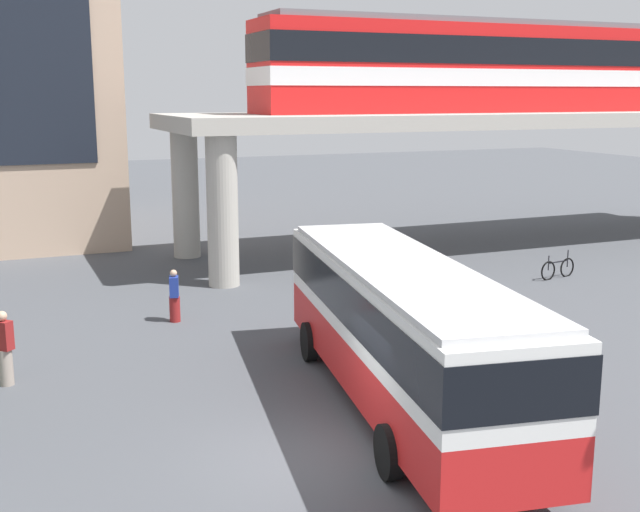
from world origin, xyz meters
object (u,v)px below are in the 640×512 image
at_px(bicycle_orange, 402,268).
at_px(pedestrian_by_bike_rack, 5,350).
at_px(bus_main, 401,320).
at_px(bicycle_silver, 376,296).
at_px(train, 502,66).
at_px(bicycle_black, 558,269).
at_px(pedestrian_walking_across, 174,298).

bearing_deg(bicycle_orange, pedestrian_by_bike_rack, -155.63).
height_order(bus_main, pedestrian_by_bike_rack, bus_main).
bearing_deg(bus_main, bicycle_silver, 66.87).
bearing_deg(bicycle_silver, train, 37.78).
xyz_separation_m(bicycle_black, bicycle_orange, (-5.28, 2.33, 0.00)).
distance_m(bicycle_black, pedestrian_by_bike_rack, 19.62).
xyz_separation_m(train, bicycle_silver, (-9.74, -7.55, -7.54)).
relative_size(bus_main, bicycle_black, 6.39).
bearing_deg(pedestrian_by_bike_rack, bicycle_silver, 14.57).
bearing_deg(pedestrian_walking_across, bicycle_black, 0.85).
bearing_deg(train, bicycle_silver, -142.22).
distance_m(bus_main, pedestrian_by_bike_rack, 9.28).
distance_m(train, bicycle_black, 10.08).
distance_m(train, bicycle_orange, 11.07).
xyz_separation_m(pedestrian_walking_across, pedestrian_by_bike_rack, (-4.84, -3.76, 0.11)).
height_order(train, pedestrian_by_bike_rack, train).
xyz_separation_m(bicycle_black, bicycle_silver, (-8.06, -1.08, 0.00)).
relative_size(train, pedestrian_by_bike_rack, 12.36).
xyz_separation_m(bicycle_orange, bicycle_silver, (-2.78, -3.41, 0.00)).
distance_m(bus_main, bicycle_black, 14.41).
relative_size(bicycle_silver, pedestrian_walking_across, 1.04).
bearing_deg(pedestrian_by_bike_rack, pedestrian_walking_across, 37.89).
bearing_deg(pedestrian_walking_across, bicycle_orange, 15.64).
bearing_deg(bus_main, pedestrian_by_bike_rack, 148.80).
bearing_deg(pedestrian_by_bike_rack, train, 26.57).
bearing_deg(train, bicycle_black, -104.61).
relative_size(bus_main, bicycle_orange, 6.31).
bearing_deg(pedestrian_walking_across, train, 22.61).
relative_size(bicycle_black, pedestrian_by_bike_rack, 0.98).
bearing_deg(pedestrian_walking_across, bus_main, -70.39).
bearing_deg(pedestrian_by_bike_rack, bus_main, -31.20).
relative_size(train, bus_main, 1.97).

